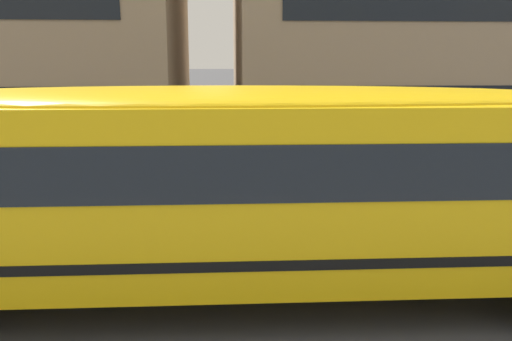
{
  "coord_description": "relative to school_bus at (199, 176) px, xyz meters",
  "views": [
    {
      "loc": [
        -2.77,
        -8.69,
        3.31
      ],
      "look_at": [
        -2.28,
        -0.79,
        1.68
      ],
      "focal_mm": 37.56,
      "sensor_mm": 36.0,
      "label": 1
    }
  ],
  "objects": [
    {
      "name": "ground_plane",
      "position": [
        3.1,
        1.59,
        -1.77
      ],
      "size": [
        400.0,
        400.0,
        0.0
      ],
      "primitive_type": "plane",
      "color": "#424244"
    },
    {
      "name": "lane_centreline",
      "position": [
        3.1,
        1.59,
        -1.77
      ],
      "size": [
        110.0,
        0.16,
        0.01
      ],
      "primitive_type": "cube",
      "color": "silver",
      "rests_on": "ground_plane"
    },
    {
      "name": "school_bus",
      "position": [
        0.0,
        0.0,
        0.0
      ],
      "size": [
        13.35,
        3.2,
        2.98
      ],
      "rotation": [
        0.0,
        0.0,
        3.14
      ],
      "color": "yellow",
      "rests_on": "ground_plane"
    },
    {
      "name": "sidewalk_far",
      "position": [
        3.1,
        9.28,
        -1.77
      ],
      "size": [
        120.0,
        3.0,
        0.01
      ],
      "primitive_type": "cube",
      "color": "gray",
      "rests_on": "ground_plane"
    }
  ]
}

